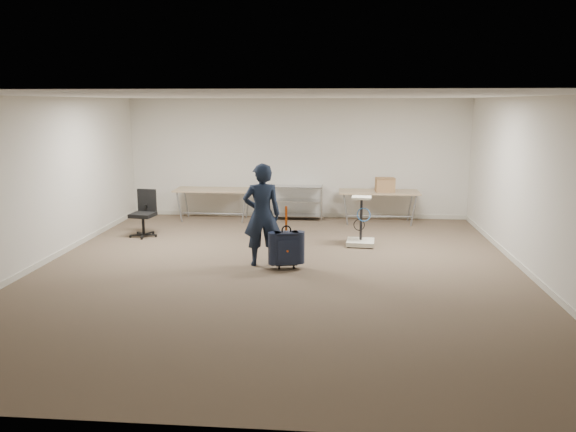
{
  "coord_description": "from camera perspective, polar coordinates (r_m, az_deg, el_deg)",
  "views": [
    {
      "loc": [
        0.92,
        -8.73,
        2.7
      ],
      "look_at": [
        0.14,
        0.3,
        0.86
      ],
      "focal_mm": 35.0,
      "sensor_mm": 36.0,
      "label": 1
    }
  ],
  "objects": [
    {
      "name": "folding_table_left",
      "position": [
        13.15,
        -7.53,
        2.51
      ],
      "size": [
        1.8,
        0.75,
        0.73
      ],
      "color": "#93795A",
      "rests_on": "ground"
    },
    {
      "name": "ground",
      "position": [
        9.19,
        -1.05,
        -5.63
      ],
      "size": [
        9.0,
        9.0,
        0.0
      ],
      "primitive_type": "plane",
      "color": "#4D3E2F",
      "rests_on": "ground"
    },
    {
      "name": "cardboard_box",
      "position": [
        12.81,
        9.83,
        3.15
      ],
      "size": [
        0.44,
        0.34,
        0.31
      ],
      "primitive_type": "cube",
      "rotation": [
        0.0,
        0.0,
        0.06
      ],
      "color": "olive",
      "rests_on": "folding_table_right"
    },
    {
      "name": "person",
      "position": [
        9.34,
        -2.66,
        0.12
      ],
      "size": [
        0.71,
        0.55,
        1.73
      ],
      "primitive_type": "imported",
      "rotation": [
        0.0,
        0.0,
        3.38
      ],
      "color": "black",
      "rests_on": "ground"
    },
    {
      "name": "suitcase",
      "position": [
        9.2,
        -0.17,
        -3.28
      ],
      "size": [
        0.43,
        0.31,
        1.06
      ],
      "color": "black",
      "rests_on": "ground"
    },
    {
      "name": "office_chair",
      "position": [
        11.88,
        -14.41,
        -0.62
      ],
      "size": [
        0.58,
        0.58,
        0.95
      ],
      "color": "black",
      "rests_on": "ground"
    },
    {
      "name": "wire_shelf",
      "position": [
        13.16,
        0.83,
        1.57
      ],
      "size": [
        1.22,
        0.47,
        0.8
      ],
      "color": "silver",
      "rests_on": "ground"
    },
    {
      "name": "room_shell",
      "position": [
        10.5,
        -0.27,
        -3.16
      ],
      "size": [
        8.0,
        9.0,
        9.0
      ],
      "color": "beige",
      "rests_on": "ground"
    },
    {
      "name": "equipment_cart",
      "position": [
        10.84,
        7.4,
        -1.7
      ],
      "size": [
        0.56,
        0.56,
        0.95
      ],
      "color": "beige",
      "rests_on": "ground"
    },
    {
      "name": "folding_table_right",
      "position": [
        12.88,
        9.22,
        2.27
      ],
      "size": [
        1.8,
        0.75,
        0.73
      ],
      "color": "#93795A",
      "rests_on": "ground"
    }
  ]
}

